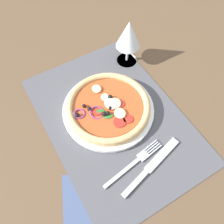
# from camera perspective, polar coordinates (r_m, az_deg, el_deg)

# --- Properties ---
(ground_plane) EXTENTS (1.90, 1.40, 0.02)m
(ground_plane) POSITION_cam_1_polar(r_m,az_deg,el_deg) (0.68, 0.37, -2.23)
(ground_plane) COLOR brown
(placemat) EXTENTS (0.51, 0.35, 0.00)m
(placemat) POSITION_cam_1_polar(r_m,az_deg,el_deg) (0.66, 0.38, -1.64)
(placemat) COLOR #4C4C51
(placemat) RESTS_ON ground_plane
(plate) EXTENTS (0.25, 0.25, 0.01)m
(plate) POSITION_cam_1_polar(r_m,az_deg,el_deg) (0.67, -1.11, 0.42)
(plate) COLOR white
(plate) RESTS_ON placemat
(pizza) EXTENTS (0.23, 0.23, 0.03)m
(pizza) POSITION_cam_1_polar(r_m,az_deg,el_deg) (0.66, -1.14, 1.20)
(pizza) COLOR tan
(pizza) RESTS_ON plate
(fork) EXTENTS (0.04, 0.18, 0.00)m
(fork) POSITION_cam_1_polar(r_m,az_deg,el_deg) (0.61, 5.61, -11.48)
(fork) COLOR #B2B5BA
(fork) RESTS_ON placemat
(knife) EXTENTS (0.07, 0.20, 0.01)m
(knife) POSITION_cam_1_polar(r_m,az_deg,el_deg) (0.61, 9.27, -12.35)
(knife) COLOR #B2B5BA
(knife) RESTS_ON placemat
(wine_glass) EXTENTS (0.07, 0.07, 0.15)m
(wine_glass) POSITION_cam_1_polar(r_m,az_deg,el_deg) (0.73, 3.91, 17.53)
(wine_glass) COLOR silver
(wine_glass) RESTS_ON ground_plane
(napkin) EXTENTS (0.17, 0.16, 0.00)m
(napkin) POSITION_cam_1_polar(r_m,az_deg,el_deg) (0.59, -5.49, -19.83)
(napkin) COLOR #425175
(napkin) RESTS_ON ground_plane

